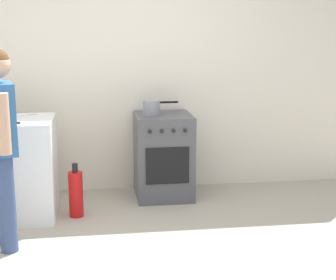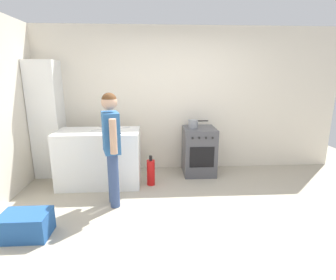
{
  "view_description": "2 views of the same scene",
  "coord_description": "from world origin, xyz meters",
  "views": [
    {
      "loc": [
        -0.32,
        -3.45,
        1.67
      ],
      "look_at": [
        0.27,
        0.7,
        0.78
      ],
      "focal_mm": 55.0,
      "sensor_mm": 36.0,
      "label": 1
    },
    {
      "loc": [
        -0.48,
        -2.92,
        1.77
      ],
      "look_at": [
        -0.26,
        0.8,
        0.83
      ],
      "focal_mm": 28.0,
      "sensor_mm": 36.0,
      "label": 2
    }
  ],
  "objects": [
    {
      "name": "oven_left",
      "position": [
        0.35,
        1.58,
        0.43
      ],
      "size": [
        0.56,
        0.62,
        0.85
      ],
      "color": "#4C4C51",
      "rests_on": "ground"
    },
    {
      "name": "knife_carving",
      "position": [
        -1.1,
        0.96,
        0.9
      ],
      "size": [
        0.33,
        0.04,
        0.01
      ],
      "color": "silver",
      "rests_on": "counter_unit"
    },
    {
      "name": "pot",
      "position": [
        0.24,
        1.58,
        0.92
      ],
      "size": [
        0.35,
        0.17,
        0.14
      ],
      "color": "gray",
      "rests_on": "oven_left"
    },
    {
      "name": "back_wall",
      "position": [
        0.0,
        1.95,
        1.3
      ],
      "size": [
        6.0,
        0.1,
        2.6
      ],
      "primitive_type": "cube",
      "color": "silver",
      "rests_on": "ground"
    },
    {
      "name": "fire_extinguisher",
      "position": [
        -0.52,
        1.1,
        0.22
      ],
      "size": [
        0.13,
        0.13,
        0.5
      ],
      "color": "red",
      "rests_on": "ground"
    },
    {
      "name": "ground_plane",
      "position": [
        0.0,
        0.0,
        0.0
      ],
      "size": [
        8.0,
        8.0,
        0.0
      ],
      "primitive_type": "plane",
      "color": "#ADA38E"
    },
    {
      "name": "person",
      "position": [
        -1.03,
        0.47,
        0.91
      ],
      "size": [
        0.28,
        0.55,
        1.55
      ],
      "color": "#384C7A",
      "rests_on": "ground"
    },
    {
      "name": "knife_bread",
      "position": [
        -1.03,
        1.35,
        0.9
      ],
      "size": [
        0.32,
        0.2,
        0.01
      ],
      "color": "silver",
      "rests_on": "counter_unit"
    }
  ]
}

